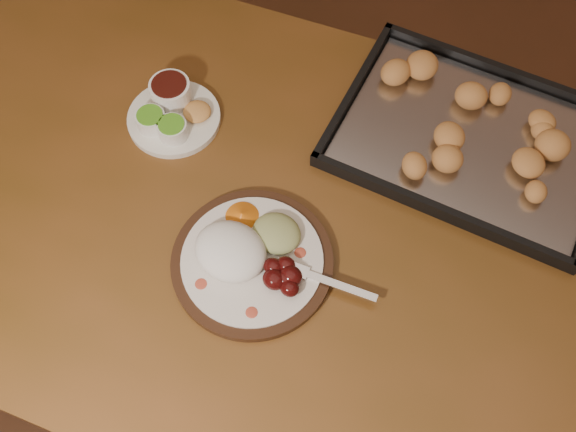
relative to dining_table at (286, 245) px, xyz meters
The scene contains 5 objects.
ground 0.66m from the dining_table, 109.11° to the right, with size 4.00×4.00×0.00m, color brown.
dining_table is the anchor object (origin of this frame).
dinner_plate 0.15m from the dining_table, 94.89° to the right, with size 0.34×0.27×0.06m.
condiment_saucer 0.33m from the dining_table, 167.31° to the left, with size 0.17×0.17×0.06m.
baking_tray 0.39m from the dining_table, 58.66° to the left, with size 0.52×0.41×0.05m.
Camera 1 is at (0.31, -0.33, 1.73)m, focal length 40.00 mm.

